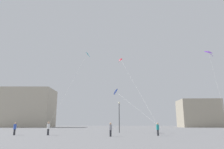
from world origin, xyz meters
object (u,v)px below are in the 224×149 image
(person_in_teal, at_px, (158,129))
(kite_crimson_diamond, at_px, (122,61))
(kite_cyan_diamond, at_px, (87,54))
(lamppost_east, at_px, (119,112))
(kite_cobalt_diamond, at_px, (115,92))
(kite_violet_diamond, at_px, (209,52))
(building_left_hall, at_px, (26,108))
(person_in_blue, at_px, (15,128))
(person_in_white, at_px, (48,128))
(person_in_grey, at_px, (111,129))
(building_centre_hall, at_px, (199,113))

(person_in_teal, distance_m, kite_crimson_diamond, 18.29)
(kite_cyan_diamond, distance_m, lamppost_east, 13.52)
(person_in_teal, bearing_deg, kite_cobalt_diamond, 96.75)
(kite_violet_diamond, relative_size, building_left_hall, 0.44)
(lamppost_east, bearing_deg, kite_crimson_diamond, 80.30)
(person_in_blue, relative_size, person_in_white, 0.96)
(kite_cobalt_diamond, height_order, kite_violet_diamond, kite_violet_diamond)
(building_left_hall, height_order, lamppost_east, building_left_hall)
(kite_cobalt_diamond, height_order, kite_cyan_diamond, kite_cyan_diamond)
(kite_violet_diamond, bearing_deg, person_in_grey, -174.43)
(kite_crimson_diamond, bearing_deg, person_in_grey, -97.57)
(person_in_grey, distance_m, building_centre_hall, 71.58)
(person_in_white, bearing_deg, person_in_grey, 116.63)
(person_in_blue, distance_m, person_in_grey, 12.83)
(person_in_grey, distance_m, kite_cobalt_diamond, 12.53)
(person_in_teal, xyz_separation_m, lamppost_east, (-4.59, 8.81, 2.55))
(kite_crimson_diamond, height_order, building_left_hall, building_left_hall)
(kite_cyan_diamond, relative_size, building_left_hall, 0.63)
(person_in_white, distance_m, building_left_hall, 66.28)
(kite_violet_diamond, relative_size, building_centre_hall, 0.62)
(person_in_grey, xyz_separation_m, kite_violet_diamond, (13.00, 1.27, 9.83))
(person_in_grey, bearing_deg, person_in_teal, 179.15)
(person_in_grey, xyz_separation_m, kite_crimson_diamond, (1.92, 14.43, 12.60))
(kite_cyan_diamond, xyz_separation_m, building_centre_hall, (40.16, 48.01, -9.33))
(building_centre_hall, bearing_deg, kite_cobalt_diamond, -124.03)
(person_in_blue, relative_size, kite_cobalt_diamond, 0.16)
(person_in_blue, height_order, kite_violet_diamond, kite_violet_diamond)
(kite_violet_diamond, xyz_separation_m, building_centre_hall, (22.21, 60.88, -5.14))
(person_in_teal, bearing_deg, kite_violet_diamond, -26.88)
(kite_cobalt_diamond, relative_size, lamppost_east, 1.95)
(person_in_white, height_order, building_centre_hall, building_centre_hall)
(building_left_hall, height_order, building_centre_hall, building_left_hall)
(kite_crimson_diamond, xyz_separation_m, kite_violet_diamond, (11.08, -13.16, -2.77))
(person_in_blue, height_order, kite_crimson_diamond, kite_crimson_diamond)
(building_left_hall, bearing_deg, kite_violet_diamond, -50.71)
(person_in_teal, relative_size, person_in_white, 0.92)
(kite_cobalt_diamond, relative_size, building_left_hall, 0.44)
(kite_cobalt_diamond, height_order, lamppost_east, kite_cobalt_diamond)
(building_left_hall, bearing_deg, building_centre_hall, 0.03)
(person_in_blue, height_order, lamppost_east, lamppost_east)
(person_in_blue, relative_size, person_in_grey, 1.03)
(person_in_teal, distance_m, person_in_white, 14.02)
(person_in_white, relative_size, kite_violet_diamond, 0.17)
(building_centre_hall, bearing_deg, person_in_teal, -115.93)
(kite_crimson_diamond, bearing_deg, building_centre_hall, 55.10)
(person_in_white, bearing_deg, kite_violet_diamond, 131.28)
(kite_crimson_diamond, bearing_deg, person_in_white, -130.73)
(kite_violet_diamond, height_order, lamppost_east, kite_violet_diamond)
(building_centre_hall, bearing_deg, person_in_grey, -119.53)
(person_in_grey, bearing_deg, person_in_blue, -30.17)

